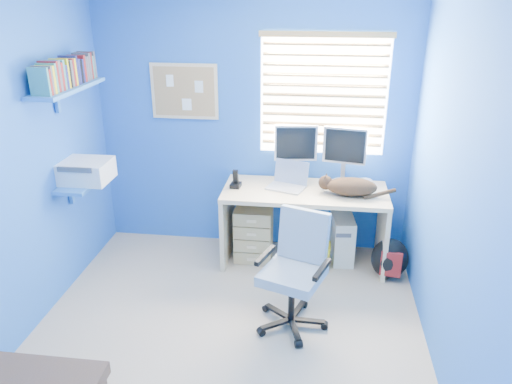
# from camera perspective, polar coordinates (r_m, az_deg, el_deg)

# --- Properties ---
(floor) EXTENTS (3.00, 3.20, 0.00)m
(floor) POSITION_cam_1_polar(r_m,az_deg,el_deg) (3.93, -3.53, -16.53)
(floor) COLOR tan
(floor) RESTS_ON ground
(wall_back) EXTENTS (3.00, 0.01, 2.50)m
(wall_back) POSITION_cam_1_polar(r_m,az_deg,el_deg) (4.79, -0.33, 7.74)
(wall_back) COLOR blue
(wall_back) RESTS_ON ground
(wall_front) EXTENTS (3.00, 0.01, 2.50)m
(wall_front) POSITION_cam_1_polar(r_m,az_deg,el_deg) (1.95, -13.54, -17.00)
(wall_front) COLOR blue
(wall_front) RESTS_ON ground
(wall_left) EXTENTS (0.01, 3.20, 2.50)m
(wall_left) POSITION_cam_1_polar(r_m,az_deg,el_deg) (3.86, -26.46, 1.65)
(wall_left) COLOR blue
(wall_left) RESTS_ON ground
(wall_right) EXTENTS (0.01, 3.20, 2.50)m
(wall_right) POSITION_cam_1_polar(r_m,az_deg,el_deg) (3.35, 22.05, -0.61)
(wall_right) COLOR blue
(wall_right) RESTS_ON ground
(desk) EXTENTS (1.50, 0.65, 0.74)m
(desk) POSITION_cam_1_polar(r_m,az_deg,el_deg) (4.74, 5.47, -3.93)
(desk) COLOR #C8AF88
(desk) RESTS_ON floor
(laptop) EXTENTS (0.40, 0.35, 0.22)m
(laptop) POSITION_cam_1_polar(r_m,az_deg,el_deg) (4.57, 3.50, 1.72)
(laptop) COLOR silver
(laptop) RESTS_ON desk
(monitor_left) EXTENTS (0.41, 0.17, 0.54)m
(monitor_left) POSITION_cam_1_polar(r_m,az_deg,el_deg) (4.74, 4.56, 4.50)
(monitor_left) COLOR silver
(monitor_left) RESTS_ON desk
(monitor_right) EXTENTS (0.42, 0.19, 0.54)m
(monitor_right) POSITION_cam_1_polar(r_m,az_deg,el_deg) (4.72, 10.02, 4.14)
(monitor_right) COLOR silver
(monitor_right) RESTS_ON desk
(phone) EXTENTS (0.10, 0.12, 0.17)m
(phone) POSITION_cam_1_polar(r_m,az_deg,el_deg) (4.60, -2.34, 1.55)
(phone) COLOR black
(phone) RESTS_ON desk
(mug) EXTENTS (0.10, 0.09, 0.10)m
(mug) POSITION_cam_1_polar(r_m,az_deg,el_deg) (4.64, 11.78, 0.80)
(mug) COLOR #337E75
(mug) RESTS_ON desk
(cd_spindle) EXTENTS (0.13, 0.13, 0.07)m
(cd_spindle) POSITION_cam_1_polar(r_m,az_deg,el_deg) (4.73, 12.36, 0.96)
(cd_spindle) COLOR silver
(cd_spindle) RESTS_ON desk
(cat) EXTENTS (0.48, 0.31, 0.16)m
(cat) POSITION_cam_1_polar(r_m,az_deg,el_deg) (4.50, 10.88, 0.59)
(cat) COLOR black
(cat) RESTS_ON desk
(tower_pc) EXTENTS (0.23, 0.46, 0.45)m
(tower_pc) POSITION_cam_1_polar(r_m,az_deg,el_deg) (4.91, 9.79, -5.09)
(tower_pc) COLOR beige
(tower_pc) RESTS_ON floor
(drawer_boxes) EXTENTS (0.35, 0.28, 0.54)m
(drawer_boxes) POSITION_cam_1_polar(r_m,az_deg,el_deg) (4.79, -0.28, -4.81)
(drawer_boxes) COLOR tan
(drawer_boxes) RESTS_ON floor
(yellow_book) EXTENTS (0.03, 0.17, 0.24)m
(yellow_book) POSITION_cam_1_polar(r_m,az_deg,el_deg) (4.77, 8.09, -7.23)
(yellow_book) COLOR yellow
(yellow_book) RESTS_ON floor
(backpack) EXTENTS (0.37, 0.31, 0.39)m
(backpack) POSITION_cam_1_polar(r_m,az_deg,el_deg) (4.69, 15.03, -7.35)
(backpack) COLOR black
(backpack) RESTS_ON floor
(office_chair) EXTENTS (0.67, 0.67, 0.91)m
(office_chair) POSITION_cam_1_polar(r_m,az_deg,el_deg) (3.91, 4.39, -10.58)
(office_chair) COLOR black
(office_chair) RESTS_ON floor
(window_blinds) EXTENTS (1.15, 0.05, 1.10)m
(window_blinds) POSITION_cam_1_polar(r_m,az_deg,el_deg) (4.65, 7.72, 10.89)
(window_blinds) COLOR white
(window_blinds) RESTS_ON ground
(corkboard) EXTENTS (0.64, 0.02, 0.52)m
(corkboard) POSITION_cam_1_polar(r_m,az_deg,el_deg) (4.83, -8.19, 11.30)
(corkboard) COLOR #C8AF88
(corkboard) RESTS_ON ground
(wall_shelves) EXTENTS (0.42, 0.90, 1.05)m
(wall_shelves) POSITION_cam_1_polar(r_m,az_deg,el_deg) (4.35, -20.03, 7.37)
(wall_shelves) COLOR #3176C6
(wall_shelves) RESTS_ON ground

